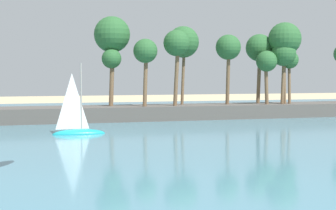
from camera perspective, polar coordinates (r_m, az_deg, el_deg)
name	(u,v)px	position (r m, az deg, el deg)	size (l,w,h in m)	color
sea	(53,125)	(57.52, -12.87, -2.25)	(220.00, 87.88, 0.06)	teal
palm_headland	(99,90)	(61.72, -7.74, 1.74)	(92.66, 6.58, 12.83)	#514C47
sailboat_near_shore	(78,127)	(48.33, -10.13, -2.49)	(4.96, 1.55, 7.16)	teal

